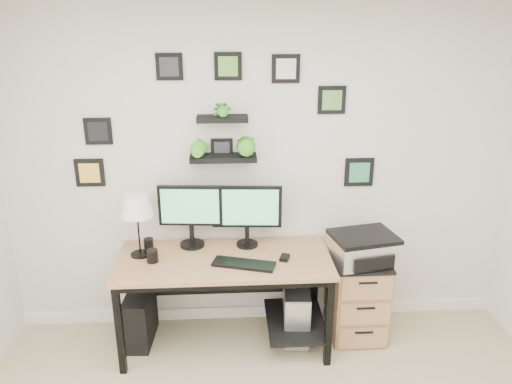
{
  "coord_description": "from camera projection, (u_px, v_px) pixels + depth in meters",
  "views": [
    {
      "loc": [
        -0.27,
        -1.71,
        2.48
      ],
      "look_at": [
        -0.06,
        1.83,
        1.2
      ],
      "focal_mm": 35.0,
      "sensor_mm": 36.0,
      "label": 1
    }
  ],
  "objects": [
    {
      "name": "table_lamp",
      "position": [
        136.0,
        207.0,
        3.64
      ],
      "size": [
        0.24,
        0.24,
        0.49
      ],
      "color": "black",
      "rests_on": "desk"
    },
    {
      "name": "pc_tower_black",
      "position": [
        140.0,
        317.0,
        3.94
      ],
      "size": [
        0.21,
        0.43,
        0.42
      ],
      "primitive_type": "cube",
      "rotation": [
        0.0,
        0.0,
        -0.06
      ],
      "color": "black",
      "rests_on": "ground"
    },
    {
      "name": "mouse",
      "position": [
        285.0,
        258.0,
        3.7
      ],
      "size": [
        0.09,
        0.11,
        0.03
      ],
      "primitive_type": "cube",
      "rotation": [
        0.0,
        0.0,
        -0.35
      ],
      "color": "black",
      "rests_on": "desk"
    },
    {
      "name": "mug",
      "position": [
        152.0,
        256.0,
        3.65
      ],
      "size": [
        0.09,
        0.09,
        0.1
      ],
      "primitive_type": "cylinder",
      "color": "black",
      "rests_on": "desk"
    },
    {
      "name": "file_cabinet",
      "position": [
        357.0,
        295.0,
        4.01
      ],
      "size": [
        0.43,
        0.53,
        0.67
      ],
      "color": "#B17D53",
      "rests_on": "ground"
    },
    {
      "name": "pc_tower_grey",
      "position": [
        296.0,
        311.0,
        3.99
      ],
      "size": [
        0.24,
        0.47,
        0.45
      ],
      "color": "gray",
      "rests_on": "ground"
    },
    {
      "name": "printer",
      "position": [
        363.0,
        248.0,
        3.82
      ],
      "size": [
        0.54,
        0.46,
        0.22
      ],
      "color": "silver",
      "rests_on": "file_cabinet"
    },
    {
      "name": "wall_decor",
      "position": [
        225.0,
        130.0,
        3.69
      ],
      "size": [
        2.31,
        0.18,
        1.04
      ],
      "color": "black",
      "rests_on": "ground"
    },
    {
      "name": "desk",
      "position": [
        229.0,
        271.0,
        3.8
      ],
      "size": [
        1.6,
        0.7,
        0.75
      ],
      "color": "#B17D53",
      "rests_on": "ground"
    },
    {
      "name": "monitor_right",
      "position": [
        247.0,
        211.0,
        3.83
      ],
      "size": [
        0.54,
        0.18,
        0.5
      ],
      "color": "black",
      "rests_on": "desk"
    },
    {
      "name": "keyboard",
      "position": [
        244.0,
        264.0,
        3.61
      ],
      "size": [
        0.48,
        0.27,
        0.02
      ],
      "primitive_type": "cube",
      "rotation": [
        0.0,
        0.0,
        -0.29
      ],
      "color": "black",
      "rests_on": "desk"
    },
    {
      "name": "monitor_left",
      "position": [
        191.0,
        211.0,
        3.82
      ],
      "size": [
        0.49,
        0.21,
        0.5
      ],
      "color": "black",
      "rests_on": "desk"
    },
    {
      "name": "pen_cup",
      "position": [
        149.0,
        244.0,
        3.84
      ],
      "size": [
        0.07,
        0.07,
        0.09
      ],
      "primitive_type": "cylinder",
      "color": "black",
      "rests_on": "desk"
    },
    {
      "name": "room",
      "position": [
        262.0,
        311.0,
        4.31
      ],
      "size": [
        4.0,
        4.0,
        4.0
      ],
      "color": "#BEB288",
      "rests_on": "ground"
    }
  ]
}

